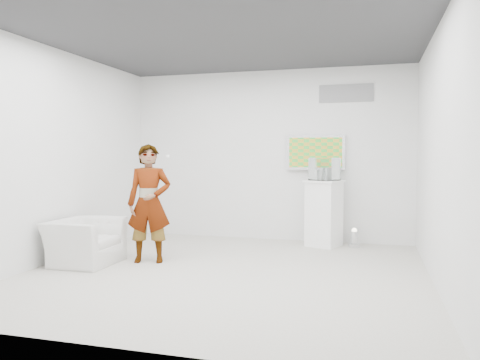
{
  "coord_description": "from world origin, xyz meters",
  "views": [
    {
      "loc": [
        1.78,
        -5.66,
        1.5
      ],
      "look_at": [
        0.02,
        0.6,
        1.16
      ],
      "focal_mm": 35.0,
      "sensor_mm": 36.0,
      "label": 1
    }
  ],
  "objects_px": {
    "person": "(149,203)",
    "armchair": "(85,242)",
    "tv": "(316,152)",
    "pedestal": "(324,213)",
    "floor_uplight": "(354,238)"
  },
  "relations": [
    {
      "from": "floor_uplight",
      "to": "armchair",
      "type": "bearing_deg",
      "value": -148.35
    },
    {
      "from": "person",
      "to": "pedestal",
      "type": "height_order",
      "value": "person"
    },
    {
      "from": "armchair",
      "to": "pedestal",
      "type": "bearing_deg",
      "value": -55.31
    },
    {
      "from": "person",
      "to": "armchair",
      "type": "height_order",
      "value": "person"
    },
    {
      "from": "person",
      "to": "floor_uplight",
      "type": "relative_size",
      "value": 5.58
    },
    {
      "from": "armchair",
      "to": "pedestal",
      "type": "relative_size",
      "value": 0.87
    },
    {
      "from": "floor_uplight",
      "to": "person",
      "type": "bearing_deg",
      "value": -145.93
    },
    {
      "from": "tv",
      "to": "floor_uplight",
      "type": "bearing_deg",
      "value": -25.92
    },
    {
      "from": "person",
      "to": "pedestal",
      "type": "xyz_separation_m",
      "value": [
        2.25,
        1.84,
        -0.28
      ]
    },
    {
      "from": "tv",
      "to": "person",
      "type": "relative_size",
      "value": 0.6
    },
    {
      "from": "armchair",
      "to": "floor_uplight",
      "type": "distance_m",
      "value": 4.18
    },
    {
      "from": "person",
      "to": "armchair",
      "type": "xyz_separation_m",
      "value": [
        -0.82,
        -0.34,
        -0.52
      ]
    },
    {
      "from": "armchair",
      "to": "floor_uplight",
      "type": "bearing_deg",
      "value": -59.07
    },
    {
      "from": "pedestal",
      "to": "tv",
      "type": "bearing_deg",
      "value": 118.54
    },
    {
      "from": "person",
      "to": "pedestal",
      "type": "relative_size",
      "value": 1.52
    }
  ]
}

